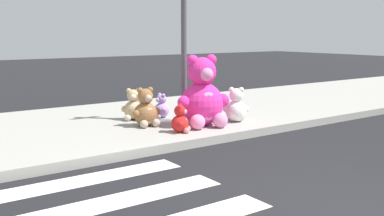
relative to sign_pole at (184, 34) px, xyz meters
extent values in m
plane|color=black|center=(-1.00, -4.40, -1.85)|extent=(60.00, 60.00, 0.00)
cube|color=#9E9B93|center=(-1.00, 0.80, -1.77)|extent=(28.00, 4.40, 0.15)
cube|color=white|center=(-3.09, -2.80, -1.85)|extent=(3.20, 0.45, 0.00)
cube|color=white|center=(-3.09, -1.90, -1.85)|extent=(3.20, 0.45, 0.00)
cylinder|color=#4C4C51|center=(0.00, 0.00, -0.10)|extent=(0.11, 0.11, 3.20)
sphere|color=#F22D93|center=(0.03, -0.55, -1.29)|extent=(0.81, 0.81, 0.81)
ellipsoid|color=pink|center=(-0.04, -0.83, -1.29)|extent=(0.48, 0.28, 0.53)
sphere|color=#F22D93|center=(0.03, -0.55, -0.69)|extent=(0.53, 0.53, 0.53)
sphere|color=pink|center=(-0.03, -0.77, -0.72)|extent=(0.24, 0.24, 0.24)
sphere|color=#F22D93|center=(0.21, -0.59, -0.48)|extent=(0.20, 0.20, 0.20)
sphere|color=#F22D93|center=(0.38, -0.74, -1.23)|extent=(0.25, 0.25, 0.25)
sphere|color=pink|center=(0.16, -0.94, -1.56)|extent=(0.28, 0.28, 0.28)
sphere|color=#F22D93|center=(-0.15, -0.50, -0.48)|extent=(0.20, 0.20, 0.20)
sphere|color=#F22D93|center=(-0.37, -0.55, -1.23)|extent=(0.25, 0.25, 0.25)
sphere|color=pink|center=(-0.27, -0.83, -1.56)|extent=(0.28, 0.28, 0.28)
sphere|color=#B28CD8|center=(-0.19, 0.55, -1.54)|extent=(0.31, 0.31, 0.31)
ellipsoid|color=silver|center=(-0.30, 0.54, -1.54)|extent=(0.07, 0.17, 0.20)
sphere|color=#B28CD8|center=(-0.19, 0.55, -1.31)|extent=(0.20, 0.20, 0.20)
sphere|color=silver|center=(-0.27, 0.55, -1.33)|extent=(0.09, 0.09, 0.09)
sphere|color=#B28CD8|center=(-0.18, 0.48, -1.23)|extent=(0.08, 0.08, 0.08)
sphere|color=#B28CD8|center=(-0.22, 0.40, -1.52)|extent=(0.10, 0.10, 0.10)
sphere|color=silver|center=(-0.31, 0.46, -1.64)|extent=(0.11, 0.11, 0.11)
sphere|color=#B28CD8|center=(-0.19, 0.62, -1.23)|extent=(0.08, 0.08, 0.08)
sphere|color=#B28CD8|center=(-0.23, 0.69, -1.52)|extent=(0.10, 0.10, 0.10)
sphere|color=silver|center=(-0.32, 0.63, -1.64)|extent=(0.11, 0.11, 0.11)
sphere|color=white|center=(0.78, -0.66, -1.49)|extent=(0.42, 0.42, 0.42)
ellipsoid|color=white|center=(0.87, -0.54, -1.49)|extent=(0.23, 0.22, 0.27)
sphere|color=white|center=(0.78, -0.66, -1.18)|extent=(0.27, 0.27, 0.27)
sphere|color=white|center=(0.85, -0.57, -1.20)|extent=(0.12, 0.12, 0.12)
sphere|color=white|center=(0.70, -0.60, -1.07)|extent=(0.10, 0.10, 0.10)
sphere|color=white|center=(0.66, -0.49, -1.46)|extent=(0.13, 0.13, 0.13)
sphere|color=white|center=(0.80, -0.45, -1.63)|extent=(0.14, 0.14, 0.14)
sphere|color=white|center=(0.85, -0.72, -1.07)|extent=(0.10, 0.10, 0.10)
sphere|color=white|center=(0.96, -0.75, -1.46)|extent=(0.13, 0.13, 0.13)
sphere|color=white|center=(0.98, -0.60, -1.63)|extent=(0.14, 0.14, 0.14)
sphere|color=red|center=(-0.65, -0.82, -1.55)|extent=(0.30, 0.30, 0.30)
ellipsoid|color=#DB7B7B|center=(-0.57, -0.89, -1.55)|extent=(0.16, 0.17, 0.20)
sphere|color=red|center=(-0.65, -0.82, -1.32)|extent=(0.20, 0.20, 0.20)
sphere|color=#DB7B7B|center=(-0.58, -0.88, -1.33)|extent=(0.09, 0.09, 0.09)
sphere|color=red|center=(-0.60, -0.77, -1.24)|extent=(0.08, 0.08, 0.08)
sphere|color=red|center=(-0.52, -0.74, -1.52)|extent=(0.10, 0.10, 0.10)
sphere|color=#DB7B7B|center=(-0.49, -0.85, -1.65)|extent=(0.10, 0.10, 0.10)
sphere|color=red|center=(-0.69, -0.87, -1.24)|extent=(0.08, 0.08, 0.08)
sphere|color=red|center=(-0.72, -0.95, -1.52)|extent=(0.10, 0.10, 0.10)
sphere|color=#DB7B7B|center=(-0.61, -0.97, -1.65)|extent=(0.10, 0.10, 0.10)
sphere|color=tan|center=(-0.76, 0.68, -1.50)|extent=(0.39, 0.39, 0.39)
ellipsoid|color=beige|center=(-0.83, 0.56, -1.50)|extent=(0.23, 0.19, 0.25)
sphere|color=tan|center=(-0.76, 0.68, -1.21)|extent=(0.25, 0.25, 0.25)
sphere|color=beige|center=(-0.81, 0.59, -1.23)|extent=(0.12, 0.12, 0.12)
sphere|color=tan|center=(-0.68, 0.63, -1.11)|extent=(0.10, 0.10, 0.10)
sphere|color=tan|center=(-0.63, 0.54, -1.47)|extent=(0.12, 0.12, 0.12)
sphere|color=beige|center=(-0.75, 0.48, -1.63)|extent=(0.13, 0.13, 0.13)
sphere|color=tan|center=(-0.83, 0.73, -1.11)|extent=(0.10, 0.10, 0.10)
sphere|color=tan|center=(-0.94, 0.74, -1.47)|extent=(0.12, 0.12, 0.12)
sphere|color=beige|center=(-0.93, 0.60, -1.63)|extent=(0.13, 0.13, 0.13)
sphere|color=olive|center=(-0.86, 0.01, -1.48)|extent=(0.45, 0.45, 0.45)
ellipsoid|color=tan|center=(-0.87, -0.15, -1.48)|extent=(0.25, 0.11, 0.29)
sphere|color=olive|center=(-0.86, 0.01, -1.14)|extent=(0.29, 0.29, 0.29)
sphere|color=tan|center=(-0.87, -0.12, -1.16)|extent=(0.13, 0.13, 0.13)
sphere|color=olive|center=(-0.76, 0.00, -1.03)|extent=(0.11, 0.11, 0.11)
sphere|color=olive|center=(-0.66, -0.06, -1.44)|extent=(0.14, 0.14, 0.14)
sphere|color=tan|center=(-0.75, -0.19, -1.62)|extent=(0.15, 0.15, 0.15)
sphere|color=olive|center=(-0.97, 0.01, -1.03)|extent=(0.11, 0.11, 0.11)
sphere|color=olive|center=(-1.08, -0.04, -1.44)|extent=(0.14, 0.14, 0.14)
sphere|color=tan|center=(-1.00, -0.17, -1.62)|extent=(0.15, 0.15, 0.15)
camera|label=1|loc=(-4.87, -7.20, 0.02)|focal=41.93mm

